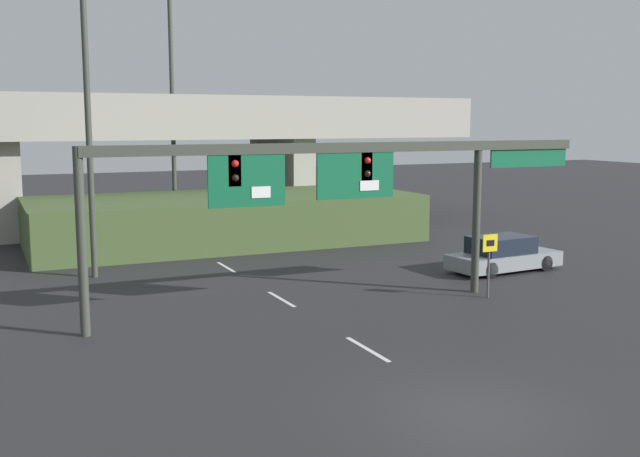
% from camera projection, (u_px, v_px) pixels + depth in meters
% --- Properties ---
extents(ground_plane, '(160.00, 160.00, 0.00)m').
position_uv_depth(ground_plane, '(473.00, 410.00, 15.86)').
color(ground_plane, '#262628').
extents(lane_markings, '(0.14, 21.29, 0.01)m').
position_uv_depth(lane_markings, '(251.00, 282.00, 28.64)').
color(lane_markings, silver).
rests_on(lane_markings, ground).
extents(signal_gantry, '(17.60, 0.44, 5.41)m').
position_uv_depth(signal_gantry, '(340.00, 173.00, 24.05)').
color(signal_gantry, '#383D33').
rests_on(signal_gantry, ground).
extents(speed_limit_sign, '(0.60, 0.11, 2.28)m').
position_uv_depth(speed_limit_sign, '(489.00, 256.00, 25.81)').
color(speed_limit_sign, '#4C4C4C').
rests_on(speed_limit_sign, ground).
extents(highway_light_pole_near, '(0.70, 0.36, 15.03)m').
position_uv_depth(highway_light_pole_near, '(172.00, 87.00, 40.01)').
color(highway_light_pole_near, '#383D33').
rests_on(highway_light_pole_near, ground).
extents(highway_light_pole_far, '(0.70, 0.36, 13.57)m').
position_uv_depth(highway_light_pole_far, '(87.00, 93.00, 28.47)').
color(highway_light_pole_far, '#383D33').
rests_on(highway_light_pole_far, ground).
extents(overpass_bridge, '(37.79, 9.52, 7.51)m').
position_uv_depth(overpass_bridge, '(152.00, 135.00, 43.25)').
color(overpass_bridge, '#A39E93').
rests_on(overpass_bridge, ground).
extents(grass_embankment, '(19.16, 7.95, 2.37)m').
position_uv_depth(grass_embankment, '(226.00, 219.00, 37.85)').
color(grass_embankment, '#42562D').
rests_on(grass_embankment, ground).
extents(parked_sedan_near_right, '(4.91, 2.26, 1.46)m').
position_uv_depth(parked_sedan_near_right, '(503.00, 255.00, 30.58)').
color(parked_sedan_near_right, gray).
rests_on(parked_sedan_near_right, ground).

